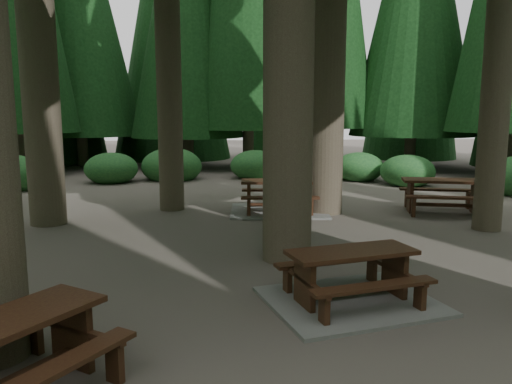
{
  "coord_description": "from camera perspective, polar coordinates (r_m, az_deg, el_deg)",
  "views": [
    {
      "loc": [
        -0.54,
        -8.11,
        2.5
      ],
      "look_at": [
        0.32,
        0.75,
        1.1
      ],
      "focal_mm": 35.0,
      "sensor_mm": 36.0,
      "label": 1
    }
  ],
  "objects": [
    {
      "name": "ground",
      "position": [
        8.51,
        -1.66,
        -8.16
      ],
      "size": [
        80.0,
        80.0,
        0.0
      ],
      "primitive_type": "plane",
      "color": "#544E44",
      "rests_on": "ground"
    },
    {
      "name": "picnic_table_a",
      "position": [
        6.85,
        10.78,
        -10.48
      ],
      "size": [
        2.51,
        2.23,
        0.73
      ],
      "rotation": [
        0.0,
        0.0,
        0.24
      ],
      "color": "gray",
      "rests_on": "ground"
    },
    {
      "name": "picnic_table_c",
      "position": [
        12.8,
        2.6,
        -1.03
      ],
      "size": [
        2.6,
        2.21,
        0.83
      ],
      "rotation": [
        0.0,
        0.0,
        -0.08
      ],
      "color": "gray",
      "rests_on": "ground"
    },
    {
      "name": "picnic_table_d",
      "position": [
        13.54,
        20.55,
        0.15
      ],
      "size": [
        2.32,
        2.05,
        0.86
      ],
      "rotation": [
        0.0,
        0.0,
        -0.27
      ],
      "color": "#361610",
      "rests_on": "ground"
    },
    {
      "name": "picnic_table_e",
      "position": [
        5.02,
        -26.72,
        -15.58
      ],
      "size": [
        2.15,
        2.22,
        0.75
      ],
      "rotation": [
        0.0,
        0.0,
        0.95
      ],
      "color": "#361610",
      "rests_on": "ground"
    },
    {
      "name": "shrub_ring",
      "position": [
        9.19,
        2.41,
        -4.28
      ],
      "size": [
        23.86,
        24.64,
        1.49
      ],
      "color": "#1C5129",
      "rests_on": "ground"
    }
  ]
}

